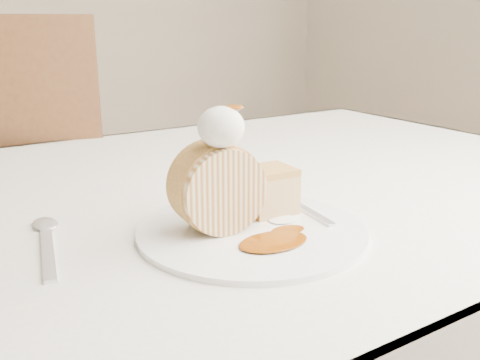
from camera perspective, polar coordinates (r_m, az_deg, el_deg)
table at (r=0.85m, az=-3.46°, el=-6.41°), size 1.40×0.90×0.75m
plate at (r=0.64m, az=1.25°, el=-5.42°), size 0.29×0.29×0.01m
roulade_slice at (r=0.62m, az=-2.40°, el=-0.85°), size 0.10×0.06×0.10m
cake_chunk at (r=0.68m, az=3.07°, el=-1.41°), size 0.06×0.06×0.05m
whipped_cream at (r=0.59m, az=-2.03°, el=5.66°), size 0.05×0.05×0.05m
caramel_drizzle at (r=0.59m, az=-0.74°, el=8.30°), size 0.03×0.02×0.01m
caramel_pool at (r=0.59m, az=3.57°, el=-6.55°), size 0.09×0.06×0.00m
fork at (r=0.69m, az=7.17°, el=-3.24°), size 0.04×0.16×0.00m
spoon at (r=0.61m, az=-19.78°, el=-7.44°), size 0.06×0.17×0.00m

